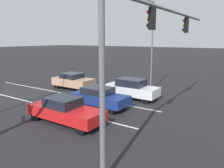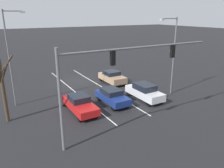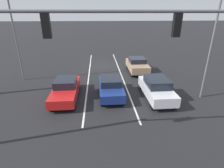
{
  "view_description": "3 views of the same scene",
  "coord_description": "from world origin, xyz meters",
  "px_view_note": "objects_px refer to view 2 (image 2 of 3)",
  "views": [
    {
      "loc": [
        11.78,
        17.65,
        4.8
      ],
      "look_at": [
        -0.19,
        9.66,
        1.84
      ],
      "focal_mm": 35.0,
      "sensor_mm": 36.0,
      "label": 1
    },
    {
      "loc": [
        9.81,
        25.78,
        8.43
      ],
      "look_at": [
        -0.67,
        7.78,
        1.73
      ],
      "focal_mm": 35.0,
      "sensor_mm": 36.0,
      "label": 2
    },
    {
      "loc": [
        0.7,
        21.1,
        6.19
      ],
      "look_at": [
        -0.19,
        10.21,
        1.68
      ],
      "focal_mm": 28.0,
      "sensor_mm": 36.0,
      "label": 3
    }
  ],
  "objects_px": {
    "car_white_leftlane_front": "(144,92)",
    "street_lamp_right_shoulder": "(11,53)",
    "car_tan_leftlane_second": "(112,77)",
    "street_lamp_left_shoulder": "(172,51)",
    "car_red_rightlane_front": "(80,104)",
    "bare_tree_near": "(3,86)",
    "car_navy_midlane_front": "(112,96)",
    "traffic_signal_gantry": "(115,69)"
  },
  "relations": [
    {
      "from": "street_lamp_right_shoulder",
      "to": "street_lamp_left_shoulder",
      "type": "xyz_separation_m",
      "value": [
        -14.87,
        5.09,
        -0.3
      ]
    },
    {
      "from": "street_lamp_left_shoulder",
      "to": "bare_tree_near",
      "type": "bearing_deg",
      "value": -6.46
    },
    {
      "from": "car_white_leftlane_front",
      "to": "street_lamp_left_shoulder",
      "type": "relative_size",
      "value": 0.55
    },
    {
      "from": "car_white_leftlane_front",
      "to": "bare_tree_near",
      "type": "bearing_deg",
      "value": -7.39
    },
    {
      "from": "bare_tree_near",
      "to": "street_lamp_left_shoulder",
      "type": "bearing_deg",
      "value": 173.54
    },
    {
      "from": "car_red_rightlane_front",
      "to": "car_tan_leftlane_second",
      "type": "height_order",
      "value": "car_tan_leftlane_second"
    },
    {
      "from": "car_navy_midlane_front",
      "to": "traffic_signal_gantry",
      "type": "relative_size",
      "value": 0.33
    },
    {
      "from": "car_navy_midlane_front",
      "to": "car_tan_leftlane_second",
      "type": "distance_m",
      "value": 6.68
    },
    {
      "from": "car_navy_midlane_front",
      "to": "street_lamp_right_shoulder",
      "type": "distance_m",
      "value": 10.1
    },
    {
      "from": "traffic_signal_gantry",
      "to": "car_tan_leftlane_second",
      "type": "bearing_deg",
      "value": -119.47
    },
    {
      "from": "car_tan_leftlane_second",
      "to": "bare_tree_near",
      "type": "distance_m",
      "value": 13.74
    },
    {
      "from": "car_red_rightlane_front",
      "to": "bare_tree_near",
      "type": "distance_m",
      "value": 6.4
    },
    {
      "from": "car_white_leftlane_front",
      "to": "traffic_signal_gantry",
      "type": "xyz_separation_m",
      "value": [
        6.24,
        4.43,
        4.13
      ]
    },
    {
      "from": "car_red_rightlane_front",
      "to": "car_tan_leftlane_second",
      "type": "distance_m",
      "value": 9.01
    },
    {
      "from": "car_red_rightlane_front",
      "to": "traffic_signal_gantry",
      "type": "height_order",
      "value": "traffic_signal_gantry"
    },
    {
      "from": "street_lamp_left_shoulder",
      "to": "bare_tree_near",
      "type": "relative_size",
      "value": 1.46
    },
    {
      "from": "car_white_leftlane_front",
      "to": "car_red_rightlane_front",
      "type": "distance_m",
      "value": 6.93
    },
    {
      "from": "car_tan_leftlane_second",
      "to": "traffic_signal_gantry",
      "type": "height_order",
      "value": "traffic_signal_gantry"
    },
    {
      "from": "car_navy_midlane_front",
      "to": "car_tan_leftlane_second",
      "type": "bearing_deg",
      "value": -120.19
    },
    {
      "from": "car_white_leftlane_front",
      "to": "car_navy_midlane_front",
      "type": "distance_m",
      "value": 3.51
    },
    {
      "from": "car_white_leftlane_front",
      "to": "bare_tree_near",
      "type": "xyz_separation_m",
      "value": [
        12.76,
        -1.66,
        2.25
      ]
    },
    {
      "from": "car_red_rightlane_front",
      "to": "street_lamp_left_shoulder",
      "type": "relative_size",
      "value": 0.58
    },
    {
      "from": "street_lamp_left_shoulder",
      "to": "car_white_leftlane_front",
      "type": "bearing_deg",
      "value": -2.85
    },
    {
      "from": "car_tan_leftlane_second",
      "to": "street_lamp_right_shoulder",
      "type": "bearing_deg",
      "value": 7.54
    },
    {
      "from": "car_white_leftlane_front",
      "to": "street_lamp_left_shoulder",
      "type": "height_order",
      "value": "street_lamp_left_shoulder"
    },
    {
      "from": "street_lamp_left_shoulder",
      "to": "bare_tree_near",
      "type": "distance_m",
      "value": 16.26
    },
    {
      "from": "car_navy_midlane_front",
      "to": "street_lamp_left_shoulder",
      "type": "distance_m",
      "value": 7.89
    },
    {
      "from": "car_white_leftlane_front",
      "to": "street_lamp_right_shoulder",
      "type": "distance_m",
      "value": 13.25
    },
    {
      "from": "traffic_signal_gantry",
      "to": "car_white_leftlane_front",
      "type": "bearing_deg",
      "value": -144.62
    },
    {
      "from": "car_red_rightlane_front",
      "to": "bare_tree_near",
      "type": "xyz_separation_m",
      "value": [
        5.85,
        -1.1,
        2.33
      ]
    },
    {
      "from": "car_navy_midlane_front",
      "to": "street_lamp_left_shoulder",
      "type": "xyz_separation_m",
      "value": [
        -6.76,
        0.84,
        3.97
      ]
    },
    {
      "from": "bare_tree_near",
      "to": "car_tan_leftlane_second",
      "type": "bearing_deg",
      "value": -159.29
    },
    {
      "from": "car_red_rightlane_front",
      "to": "car_navy_midlane_front",
      "type": "bearing_deg",
      "value": -178.03
    },
    {
      "from": "street_lamp_right_shoulder",
      "to": "bare_tree_near",
      "type": "bearing_deg",
      "value": 69.81
    },
    {
      "from": "car_white_leftlane_front",
      "to": "car_tan_leftlane_second",
      "type": "distance_m",
      "value": 6.45
    },
    {
      "from": "car_navy_midlane_front",
      "to": "car_red_rightlane_front",
      "type": "xyz_separation_m",
      "value": [
        3.46,
        0.12,
        -0.01
      ]
    },
    {
      "from": "car_white_leftlane_front",
      "to": "street_lamp_right_shoulder",
      "type": "bearing_deg",
      "value": -23.08
    },
    {
      "from": "car_white_leftlane_front",
      "to": "street_lamp_right_shoulder",
      "type": "xyz_separation_m",
      "value": [
        11.56,
        -4.93,
        4.2
      ]
    },
    {
      "from": "car_tan_leftlane_second",
      "to": "car_navy_midlane_front",
      "type": "bearing_deg",
      "value": 59.81
    },
    {
      "from": "car_white_leftlane_front",
      "to": "street_lamp_left_shoulder",
      "type": "distance_m",
      "value": 5.12
    },
    {
      "from": "street_lamp_right_shoulder",
      "to": "street_lamp_left_shoulder",
      "type": "distance_m",
      "value": 15.72
    },
    {
      "from": "traffic_signal_gantry",
      "to": "street_lamp_right_shoulder",
      "type": "distance_m",
      "value": 10.76
    }
  ]
}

